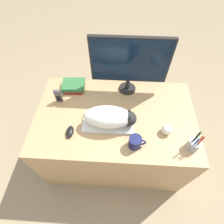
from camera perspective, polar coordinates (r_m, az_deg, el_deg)
The scene contains 11 objects.
ground_plane at distance 1.95m, azimuth 0.09°, elevation -23.56°, with size 12.00×12.00×0.00m, color #998466.
desk at distance 1.74m, azimuth 0.85°, elevation -7.94°, with size 1.31×0.80×0.74m.
keyboard at distance 1.36m, azimuth -1.23°, elevation -3.77°, with size 0.40×0.17×0.02m.
cat at distance 1.29m, azimuth -0.36°, elevation -1.69°, with size 0.39×0.18×0.16m.
monitor at distance 1.40m, azimuth 5.85°, elevation 15.84°, with size 0.62×0.15×0.51m.
computer_mouse at distance 1.35m, azimuth -13.61°, elevation -6.29°, with size 0.06×0.10×0.03m.
coffee_mug at distance 1.25m, azimuth 7.63°, elevation -9.72°, with size 0.12×0.09×0.10m.
pen_cup at distance 1.36m, azimuth 25.12°, elevation -9.54°, with size 0.08×0.08×0.21m.
baseball at distance 1.36m, azimuth 17.47°, elevation -5.47°, with size 0.08×0.08×0.08m.
phone at distance 1.53m, azimuth -17.10°, elevation 5.00°, with size 0.05×0.02×0.13m.
book_stack at distance 1.62m, azimuth -12.40°, elevation 8.30°, with size 0.21×0.16×0.06m.
Camera 1 is at (0.02, -0.42, 1.90)m, focal length 28.00 mm.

